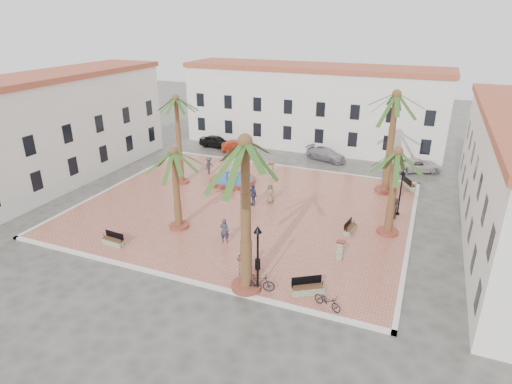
{
  "coord_description": "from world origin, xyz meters",
  "views": [
    {
      "loc": [
        13.08,
        -29.39,
        14.82
      ],
      "look_at": [
        1.0,
        0.0,
        1.6
      ],
      "focal_mm": 30.0,
      "sensor_mm": 36.0,
      "label": 1
    }
  ],
  "objects_px": {
    "bench_ne": "(409,185)",
    "car_red": "(238,146)",
    "palm_nw": "(176,107)",
    "cyclist_a": "(225,231)",
    "lamppost_e": "(401,185)",
    "car_silver": "(326,154)",
    "bollard_se": "(244,268)",
    "bicycle_b": "(259,283)",
    "pedestrian_east": "(395,208)",
    "car_black": "(216,141)",
    "car_white": "(418,165)",
    "palm_e": "(397,162)",
    "pedestrian_fountain_a": "(270,193)",
    "palm_s": "(245,160)",
    "cyclist_b": "(243,261)",
    "bollard_e": "(340,250)",
    "pedestrian_fountain_b": "(253,195)",
    "palm_sw": "(174,162)",
    "bollard_n": "(271,170)",
    "palm_ne": "(395,106)",
    "bench_e": "(350,229)",
    "bench_s": "(113,241)",
    "fountain": "(233,179)",
    "bench_se": "(307,289)",
    "pedestrian_north": "(209,165)",
    "lamppost_s": "(258,248)",
    "litter_bin": "(258,264)",
    "bicycle_a": "(328,301)"
  },
  "relations": [
    {
      "from": "bench_ne",
      "to": "car_red",
      "type": "bearing_deg",
      "value": 46.98
    },
    {
      "from": "palm_nw",
      "to": "cyclist_a",
      "type": "bearing_deg",
      "value": -44.72
    },
    {
      "from": "lamppost_e",
      "to": "car_silver",
      "type": "height_order",
      "value": "lamppost_e"
    },
    {
      "from": "bollard_se",
      "to": "bicycle_b",
      "type": "height_order",
      "value": "bollard_se"
    },
    {
      "from": "pedestrian_east",
      "to": "car_black",
      "type": "distance_m",
      "value": 25.06
    },
    {
      "from": "pedestrian_east",
      "to": "car_red",
      "type": "xyz_separation_m",
      "value": [
        -18.76,
        11.64,
        -0.34
      ]
    },
    {
      "from": "lamppost_e",
      "to": "bollard_se",
      "type": "height_order",
      "value": "lamppost_e"
    },
    {
      "from": "cyclist_a",
      "to": "car_white",
      "type": "distance_m",
      "value": 23.94
    },
    {
      "from": "palm_e",
      "to": "bollard_se",
      "type": "bearing_deg",
      "value": -128.24
    },
    {
      "from": "bench_ne",
      "to": "pedestrian_fountain_a",
      "type": "bearing_deg",
      "value": 97.69
    },
    {
      "from": "palm_nw",
      "to": "palm_s",
      "type": "xyz_separation_m",
      "value": [
        12.39,
        -13.14,
        0.71
      ]
    },
    {
      "from": "cyclist_b",
      "to": "car_white",
      "type": "relative_size",
      "value": 0.42
    },
    {
      "from": "bollard_e",
      "to": "cyclist_a",
      "type": "height_order",
      "value": "cyclist_a"
    },
    {
      "from": "pedestrian_fountain_b",
      "to": "car_red",
      "type": "relative_size",
      "value": 0.48
    },
    {
      "from": "car_white",
      "to": "car_black",
      "type": "bearing_deg",
      "value": 68.27
    },
    {
      "from": "palm_sw",
      "to": "bollard_n",
      "type": "bearing_deg",
      "value": 78.06
    },
    {
      "from": "cyclist_a",
      "to": "cyclist_b",
      "type": "xyz_separation_m",
      "value": [
        2.81,
        -3.21,
        0.08
      ]
    },
    {
      "from": "pedestrian_fountain_a",
      "to": "pedestrian_east",
      "type": "height_order",
      "value": "pedestrian_fountain_a"
    },
    {
      "from": "palm_ne",
      "to": "car_red",
      "type": "height_order",
      "value": "palm_ne"
    },
    {
      "from": "bench_e",
      "to": "bench_s",
      "type": "bearing_deg",
      "value": 127.64
    },
    {
      "from": "pedestrian_east",
      "to": "bollard_e",
      "type": "bearing_deg",
      "value": -22.78
    },
    {
      "from": "cyclist_b",
      "to": "car_red",
      "type": "xyz_separation_m",
      "value": [
        -11.07,
        23.46,
        -0.51
      ]
    },
    {
      "from": "palm_sw",
      "to": "bicycle_b",
      "type": "height_order",
      "value": "palm_sw"
    },
    {
      "from": "palm_ne",
      "to": "pedestrian_fountain_a",
      "type": "bearing_deg",
      "value": -144.07
    },
    {
      "from": "palm_ne",
      "to": "car_silver",
      "type": "relative_size",
      "value": 1.96
    },
    {
      "from": "palm_nw",
      "to": "pedestrian_fountain_b",
      "type": "distance_m",
      "value": 10.51
    },
    {
      "from": "car_white",
      "to": "pedestrian_fountain_b",
      "type": "bearing_deg",
      "value": 117.52
    },
    {
      "from": "fountain",
      "to": "bollard_e",
      "type": "distance_m",
      "value": 15.73
    },
    {
      "from": "car_black",
      "to": "car_white",
      "type": "bearing_deg",
      "value": -85.83
    },
    {
      "from": "bench_se",
      "to": "car_red",
      "type": "bearing_deg",
      "value": 90.16
    },
    {
      "from": "pedestrian_fountain_b",
      "to": "pedestrian_north",
      "type": "distance_m",
      "value": 8.64
    },
    {
      "from": "palm_sw",
      "to": "bench_se",
      "type": "height_order",
      "value": "palm_sw"
    },
    {
      "from": "bollard_se",
      "to": "cyclist_b",
      "type": "bearing_deg",
      "value": 124.19
    },
    {
      "from": "bench_se",
      "to": "lamppost_e",
      "type": "height_order",
      "value": "lamppost_e"
    },
    {
      "from": "lamppost_s",
      "to": "pedestrian_fountain_a",
      "type": "xyz_separation_m",
      "value": [
        -3.73,
        11.95,
        -1.97
      ]
    },
    {
      "from": "pedestrian_east",
      "to": "car_black",
      "type": "bearing_deg",
      "value": -123.48
    },
    {
      "from": "bollard_se",
      "to": "pedestrian_fountain_b",
      "type": "xyz_separation_m",
      "value": [
        -3.68,
        10.14,
        0.17
      ]
    },
    {
      "from": "cyclist_b",
      "to": "pedestrian_fountain_a",
      "type": "xyz_separation_m",
      "value": [
        -2.29,
        10.78,
        -0.11
      ]
    },
    {
      "from": "palm_e",
      "to": "bench_se",
      "type": "relative_size",
      "value": 3.45
    },
    {
      "from": "palm_nw",
      "to": "pedestrian_fountain_b",
      "type": "bearing_deg",
      "value": -14.72
    },
    {
      "from": "litter_bin",
      "to": "car_black",
      "type": "xyz_separation_m",
      "value": [
        -14.77,
        23.07,
        0.23
      ]
    },
    {
      "from": "palm_s",
      "to": "lamppost_e",
      "type": "height_order",
      "value": "palm_s"
    },
    {
      "from": "bench_e",
      "to": "bicycle_b",
      "type": "xyz_separation_m",
      "value": [
        -3.42,
        -9.22,
        0.3
      ]
    },
    {
      "from": "cyclist_a",
      "to": "bicycle_a",
      "type": "xyz_separation_m",
      "value": [
        8.31,
        -4.38,
        -0.45
      ]
    },
    {
      "from": "bollard_e",
      "to": "car_silver",
      "type": "bearing_deg",
      "value": 106.21
    },
    {
      "from": "litter_bin",
      "to": "pedestrian_fountain_a",
      "type": "relative_size",
      "value": 0.38
    },
    {
      "from": "palm_ne",
      "to": "pedestrian_fountain_a",
      "type": "height_order",
      "value": "palm_ne"
    },
    {
      "from": "cyclist_b",
      "to": "pedestrian_east",
      "type": "relative_size",
      "value": 1.2
    },
    {
      "from": "bollard_n",
      "to": "lamppost_e",
      "type": "bearing_deg",
      "value": -18.15
    },
    {
      "from": "fountain",
      "to": "bicycle_b",
      "type": "distance_m",
      "value": 17.36
    }
  ]
}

